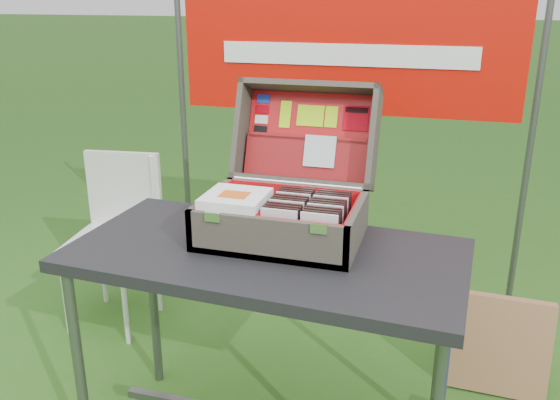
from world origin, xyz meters
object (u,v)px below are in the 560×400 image
(chair, at_px, (109,245))
(suitcase, at_px, (287,168))
(cardboard_box, at_px, (500,345))
(table, at_px, (267,354))

(chair, bearing_deg, suitcase, -31.50)
(cardboard_box, bearing_deg, suitcase, -147.89)
(suitcase, distance_m, chair, 1.28)
(table, xyz_separation_m, cardboard_box, (0.81, 0.60, -0.19))
(table, bearing_deg, suitcase, 84.18)
(cardboard_box, bearing_deg, table, -140.89)
(table, xyz_separation_m, suitcase, (0.02, 0.16, 0.63))
(table, distance_m, suitcase, 0.65)
(table, relative_size, suitcase, 2.37)
(table, bearing_deg, chair, 151.08)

